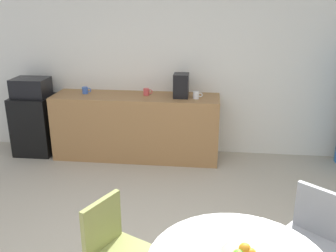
% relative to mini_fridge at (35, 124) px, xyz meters
% --- Properties ---
extents(wall_back, '(6.00, 0.10, 2.60)m').
position_rel_mini_fridge_xyz_m(wall_back, '(2.04, 0.35, 0.88)').
color(wall_back, white).
rests_on(wall_back, ground_plane).
extents(counter_block, '(2.30, 0.60, 0.90)m').
position_rel_mini_fridge_xyz_m(counter_block, '(1.50, 0.00, 0.03)').
color(counter_block, '#9E7042').
rests_on(counter_block, ground_plane).
extents(mini_fridge, '(0.54, 0.54, 0.85)m').
position_rel_mini_fridge_xyz_m(mini_fridge, '(0.00, 0.00, 0.00)').
color(mini_fridge, black).
rests_on(mini_fridge, ground_plane).
extents(microwave, '(0.48, 0.38, 0.26)m').
position_rel_mini_fridge_xyz_m(microwave, '(0.00, 0.00, 0.55)').
color(microwave, black).
rests_on(microwave, mini_fridge).
extents(chair_gray, '(0.59, 0.59, 0.83)m').
position_rel_mini_fridge_xyz_m(chair_gray, '(3.32, -2.39, 0.10)').
color(chair_gray, silver).
rests_on(chair_gray, ground_plane).
extents(chair_olive, '(0.56, 0.56, 0.83)m').
position_rel_mini_fridge_xyz_m(chair_olive, '(1.86, -2.71, 0.10)').
color(chair_olive, silver).
rests_on(chair_olive, ground_plane).
extents(mug_white, '(0.13, 0.08, 0.09)m').
position_rel_mini_fridge_xyz_m(mug_white, '(2.34, -0.06, 0.52)').
color(mug_white, white).
rests_on(mug_white, counter_block).
extents(mug_green, '(0.13, 0.08, 0.09)m').
position_rel_mini_fridge_xyz_m(mug_green, '(0.78, 0.04, 0.52)').
color(mug_green, '#3F66BF').
rests_on(mug_green, counter_block).
extents(mug_red, '(0.13, 0.08, 0.09)m').
position_rel_mini_fridge_xyz_m(mug_red, '(1.65, 0.05, 0.52)').
color(mug_red, '#D84C4C').
rests_on(mug_red, counter_block).
extents(coffee_maker, '(0.20, 0.24, 0.32)m').
position_rel_mini_fridge_xyz_m(coffee_maker, '(2.13, 0.00, 0.64)').
color(coffee_maker, black).
rests_on(coffee_maker, counter_block).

